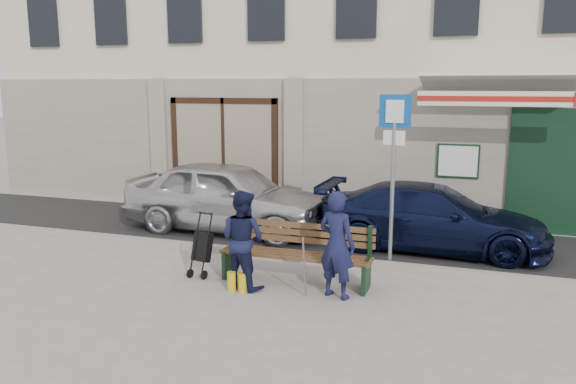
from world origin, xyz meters
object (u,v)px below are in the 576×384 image
at_px(car_silver, 228,196).
at_px(parking_sign, 394,152).
at_px(bench, 293,254).
at_px(man, 337,245).
at_px(car_navy, 432,217).
at_px(woman, 243,239).
at_px(stroller, 202,248).

bearing_deg(car_silver, parking_sign, -108.14).
relative_size(bench, man, 1.51).
distance_m(car_navy, woman, 3.95).
distance_m(car_silver, bench, 3.46).
xyz_separation_m(bench, stroller, (-1.50, -0.14, -0.01)).
height_order(car_silver, parking_sign, parking_sign).
height_order(car_navy, woman, woman).
bearing_deg(man, car_navy, -92.59).
bearing_deg(parking_sign, woman, -127.38).
bearing_deg(car_silver, stroller, -161.79).
xyz_separation_m(man, stroller, (-2.30, 0.25, -0.34)).
height_order(car_navy, parking_sign, parking_sign).
bearing_deg(car_navy, car_silver, 91.01).
xyz_separation_m(car_navy, parking_sign, (-0.58, -1.31, 1.36)).
bearing_deg(car_silver, woman, -149.52).
bearing_deg(parking_sign, bench, -124.88).
bearing_deg(stroller, car_navy, 50.86).
relative_size(parking_sign, woman, 1.92).
bearing_deg(bench, parking_sign, 42.83).
xyz_separation_m(man, woman, (-1.45, -0.05, -0.03)).
relative_size(car_navy, bench, 1.76).
height_order(car_navy, stroller, car_navy).
distance_m(parking_sign, woman, 2.88).
bearing_deg(woman, parking_sign, -123.96).
relative_size(car_silver, man, 2.79).
distance_m(man, woman, 1.45).
bearing_deg(woman, man, -162.19).
relative_size(car_navy, stroller, 4.17).
relative_size(car_silver, parking_sign, 1.52).
distance_m(bench, woman, 0.85).
bearing_deg(bench, man, -26.57).
bearing_deg(stroller, car_silver, 118.64).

